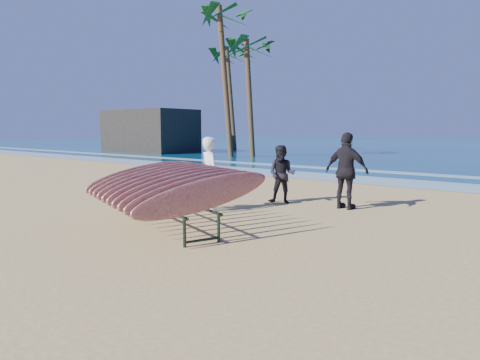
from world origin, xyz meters
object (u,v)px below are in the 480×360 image
Objects in this scene: building at (150,131)px; palm_mid at (250,50)px; surfboard_rack at (168,185)px; person_dark_b at (347,171)px; person_white at (210,174)px; person_dark_a at (282,174)px; palm_right at (231,57)px; palm_left at (225,19)px.

palm_mid reaches higher than building.
palm_mid is at bearing -2.42° from building.
person_dark_b is (1.88, 4.12, 0.09)m from surfboard_rack.
palm_mid reaches higher than person_white.
palm_mid is (11.20, -0.47, 5.50)m from building.
palm_mid is (-11.88, 14.05, 6.51)m from person_dark_a.
palm_mid is at bearing -31.05° from person_white.
palm_left is at bearing -52.48° from palm_right.
surfboard_rack is 0.38× the size of palm_left.
palm_right is at bearing 138.74° from palm_mid.
person_dark_b is (1.70, 0.29, 0.17)m from person_dark_a.
person_dark_a is at bearing -47.11° from palm_right.
surfboard_rack is 0.43× the size of palm_right.
person_white is at bearing -55.23° from palm_mid.
palm_left is at bearing 117.73° from person_dark_a.
building is at bearing 130.03° from person_dark_a.
surfboard_rack is 1.96m from person_white.
building is (-22.90, 18.35, 0.92)m from surfboard_rack.
person_white is 0.22× the size of building.
palm_mid is (-13.58, 13.76, 6.33)m from person_dark_b.
surfboard_rack is 2.04× the size of person_dark_b.
person_white is 20.51m from palm_mid.
person_dark_a is at bearing 106.57° from surfboard_rack.
person_dark_b is 20.70m from palm_left.
palm_right is (-17.41, 21.53, 7.22)m from person_white.
person_white is 1.15× the size of person_dark_a.
palm_left reaches higher than person_dark_a.
person_dark_a is at bearing -87.26° from person_white.
person_dark_a is at bearing -32.17° from building.
palm_right is at bearing 45.80° from building.
palm_left is at bearing -26.19° from person_white.
palm_mid is at bearing 142.53° from surfboard_rack.
building is 12.80m from palm_left.
building is at bearing -134.20° from palm_right.
palm_left is 1.12× the size of palm_right.
surfboard_rack is 22.29m from palm_left.
person_dark_b is 0.24× the size of building.
palm_left is (-12.03, 14.53, 8.26)m from person_white.
person_dark_b is at bearing -45.37° from palm_mid.
surfboard_rack is 3.83m from person_dark_a.
palm_right is at bearing 115.09° from person_dark_a.
palm_mid is at bearing -41.26° from palm_right.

